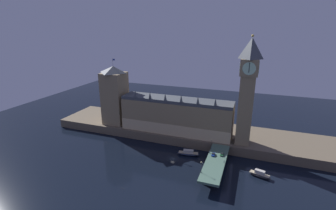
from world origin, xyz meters
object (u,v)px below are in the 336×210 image
object	(u,v)px
boat_upstream	(188,153)
car_northbound_lead	(213,154)
pedestrian_mid_walk	(224,161)
clock_tower	(247,89)
pedestrian_far_rail	(210,152)
boat_downstream	(260,174)
victoria_tower	(115,95)
street_lamp_near	(201,166)
car_southbound_trail	(222,154)
street_lamp_far	(211,143)

from	to	relation	value
boat_upstream	car_northbound_lead	bearing A→B (deg)	-20.07
pedestrian_mid_walk	clock_tower	bearing A→B (deg)	75.49
car_northbound_lead	pedestrian_far_rail	distance (m)	3.04
car_northbound_lead	boat_upstream	distance (m)	19.91
boat_upstream	boat_downstream	xyz separation A→B (m)	(45.84, -10.24, 0.10)
car_northbound_lead	victoria_tower	bearing A→B (deg)	161.97
pedestrian_far_rail	street_lamp_near	bearing A→B (deg)	-90.99
pedestrian_mid_walk	pedestrian_far_rail	size ratio (longest dim) A/B	1.07
victoria_tower	car_southbound_trail	world-z (taller)	victoria_tower
car_northbound_lead	pedestrian_mid_walk	xyz separation A→B (m)	(7.59, -6.79, 0.27)
car_northbound_lead	boat_upstream	xyz separation A→B (m)	(-17.84, 6.52, -5.96)
street_lamp_far	boat_downstream	size ratio (longest dim) A/B	0.55
car_northbound_lead	street_lamp_far	xyz separation A→B (m)	(-2.93, 7.96, 3.79)
clock_tower	street_lamp_near	world-z (taller)	clock_tower
pedestrian_far_rail	boat_upstream	size ratio (longest dim) A/B	0.10
victoria_tower	street_lamp_far	world-z (taller)	victoria_tower
clock_tower	car_southbound_trail	distance (m)	44.99
car_northbound_lead	street_lamp_near	world-z (taller)	street_lamp_near
car_northbound_lead	boat_downstream	bearing A→B (deg)	-7.58
victoria_tower	street_lamp_far	size ratio (longest dim) A/B	7.54
clock_tower	pedestrian_far_rail	xyz separation A→B (m)	(-18.19, -22.74, -37.46)
pedestrian_mid_walk	car_southbound_trail	bearing A→B (deg)	105.64
clock_tower	boat_downstream	bearing A→B (deg)	-66.31
clock_tower	boat_upstream	distance (m)	57.84
street_lamp_far	victoria_tower	bearing A→B (deg)	166.38
clock_tower	victoria_tower	xyz separation A→B (m)	(-102.79, 3.96, -14.52)
clock_tower	victoria_tower	distance (m)	103.89
boat_upstream	pedestrian_far_rail	bearing A→B (deg)	-17.58
pedestrian_far_rail	boat_downstream	size ratio (longest dim) A/B	0.13
street_lamp_far	pedestrian_far_rail	bearing A→B (deg)	-86.37
street_lamp_near	street_lamp_far	bearing A→B (deg)	90.00
pedestrian_mid_walk	street_lamp_far	distance (m)	18.46
street_lamp_far	car_southbound_trail	bearing A→B (deg)	-35.61
clock_tower	car_southbound_trail	xyz separation A→B (m)	(-10.60, -22.16, -37.69)
car_southbound_trail	pedestrian_far_rail	xyz separation A→B (m)	(-7.59, -0.57, 0.23)
pedestrian_far_rail	street_lamp_near	world-z (taller)	street_lamp_near
pedestrian_far_rail	clock_tower	bearing A→B (deg)	51.34
clock_tower	pedestrian_mid_walk	size ratio (longest dim) A/B	41.72
street_lamp_near	boat_upstream	world-z (taller)	street_lamp_near
car_southbound_trail	street_lamp_far	distance (m)	10.54
clock_tower	car_northbound_lead	bearing A→B (deg)	-122.69
victoria_tower	pedestrian_far_rail	xyz separation A→B (m)	(84.60, -26.70, -22.94)
car_northbound_lead	clock_tower	bearing A→B (deg)	57.31
victoria_tower	street_lamp_far	distance (m)	88.77
pedestrian_far_rail	street_lamp_near	distance (m)	23.40
victoria_tower	car_northbound_lead	world-z (taller)	victoria_tower
victoria_tower	pedestrian_mid_walk	world-z (taller)	victoria_tower
pedestrian_mid_walk	pedestrian_far_rail	xyz separation A→B (m)	(-10.12, 8.46, -0.07)
car_northbound_lead	pedestrian_mid_walk	world-z (taller)	pedestrian_mid_walk
pedestrian_far_rail	boat_upstream	distance (m)	17.20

